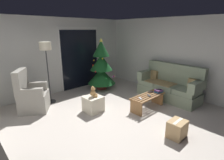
% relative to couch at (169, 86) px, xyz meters
% --- Properties ---
extents(ground_plane, '(7.00, 7.00, 0.00)m').
position_rel_couch_xyz_m(ground_plane, '(-2.32, -0.10, -0.40)').
color(ground_plane, '#BCB2A8').
extents(wall_back, '(5.72, 0.12, 2.50)m').
position_rel_couch_xyz_m(wall_back, '(-2.32, 2.96, 0.85)').
color(wall_back, beige).
rests_on(wall_back, ground).
extents(wall_right, '(0.12, 6.00, 2.50)m').
position_rel_couch_xyz_m(wall_right, '(0.54, -0.10, 0.85)').
color(wall_right, beige).
rests_on(wall_right, ground).
extents(patio_door_frame, '(1.60, 0.02, 2.20)m').
position_rel_couch_xyz_m(patio_door_frame, '(-1.39, 2.89, 0.70)').
color(patio_door_frame, silver).
rests_on(patio_door_frame, ground).
extents(patio_door_glass, '(1.50, 0.02, 2.10)m').
position_rel_couch_xyz_m(patio_door_glass, '(-1.39, 2.87, 0.65)').
color(patio_door_glass, black).
rests_on(patio_door_glass, ground).
extents(couch, '(0.85, 1.97, 1.08)m').
position_rel_couch_xyz_m(couch, '(0.00, 0.00, 0.00)').
color(couch, gray).
rests_on(couch, ground).
extents(coffee_table, '(1.10, 0.40, 0.39)m').
position_rel_couch_xyz_m(coffee_table, '(-1.15, -0.01, -0.14)').
color(coffee_table, olive).
rests_on(coffee_table, ground).
extents(remote_black, '(0.16, 0.12, 0.02)m').
position_rel_couch_xyz_m(remote_black, '(-0.89, 0.09, -0.00)').
color(remote_black, black).
rests_on(remote_black, coffee_table).
extents(remote_graphite, '(0.12, 0.16, 0.02)m').
position_rel_couch_xyz_m(remote_graphite, '(-1.16, -0.05, -0.00)').
color(remote_graphite, '#333338').
rests_on(remote_graphite, coffee_table).
extents(remote_silver, '(0.12, 0.15, 0.02)m').
position_rel_couch_xyz_m(remote_silver, '(-1.49, -0.02, -0.00)').
color(remote_silver, '#ADADB2').
rests_on(remote_silver, coffee_table).
extents(book_stack, '(0.22, 0.20, 0.09)m').
position_rel_couch_xyz_m(book_stack, '(-0.73, -0.07, 0.03)').
color(book_stack, '#285684').
rests_on(book_stack, coffee_table).
extents(cell_phone, '(0.12, 0.16, 0.01)m').
position_rel_couch_xyz_m(cell_phone, '(-0.73, -0.08, 0.08)').
color(cell_phone, black).
rests_on(cell_phone, book_stack).
extents(christmas_tree, '(1.00, 1.00, 1.83)m').
position_rel_couch_xyz_m(christmas_tree, '(-1.00, 2.14, 0.42)').
color(christmas_tree, '#4C1E19').
rests_on(christmas_tree, ground).
extents(armchair, '(0.95, 0.95, 1.13)m').
position_rel_couch_xyz_m(armchair, '(-3.49, 2.05, 0.00)').
color(armchair, gray).
rests_on(armchair, ground).
extents(floor_lamp, '(0.32, 0.32, 1.78)m').
position_rel_couch_xyz_m(floor_lamp, '(-2.90, 2.26, 1.11)').
color(floor_lamp, '#2D2D30').
rests_on(floor_lamp, ground).
extents(ottoman, '(0.44, 0.44, 0.42)m').
position_rel_couch_xyz_m(ottoman, '(-2.34, 0.88, -0.19)').
color(ottoman, beige).
rests_on(ottoman, ground).
extents(teddy_bear_honey, '(0.22, 0.21, 0.29)m').
position_rel_couch_xyz_m(teddy_bear_honey, '(-2.33, 0.87, 0.14)').
color(teddy_bear_honey, tan).
rests_on(teddy_bear_honey, ottoman).
extents(cardboard_box_taped_mid_floor, '(0.39, 0.31, 0.35)m').
position_rel_couch_xyz_m(cardboard_box_taped_mid_floor, '(-1.79, -1.20, -0.22)').
color(cardboard_box_taped_mid_floor, tan).
rests_on(cardboard_box_taped_mid_floor, ground).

